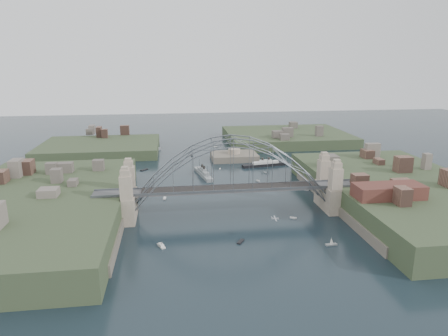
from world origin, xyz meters
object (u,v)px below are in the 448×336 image
(bridge, at_px, (232,176))
(naval_cruiser_far, at_px, (152,151))
(fort_island, at_px, (234,160))
(ocean_liner, at_px, (265,164))
(wharf_shed, at_px, (389,191))
(naval_cruiser_near, at_px, (203,173))

(bridge, bearing_deg, naval_cruiser_far, 107.15)
(fort_island, height_order, ocean_liner, fort_island)
(naval_cruiser_far, bearing_deg, bridge, -72.85)
(fort_island, relative_size, wharf_shed, 1.10)
(fort_island, xyz_separation_m, naval_cruiser_far, (-40.04, 20.89, 1.14))
(fort_island, bearing_deg, wharf_shed, -69.15)
(fort_island, xyz_separation_m, naval_cruiser_near, (-17.31, -26.39, 1.30))
(wharf_shed, bearing_deg, bridge, 162.35)
(fort_island, relative_size, naval_cruiser_far, 1.51)
(wharf_shed, distance_m, ocean_liner, 72.92)
(fort_island, bearing_deg, bridge, -99.73)
(ocean_liner, bearing_deg, bridge, -113.54)
(fort_island, height_order, naval_cruiser_far, fort_island)
(wharf_shed, bearing_deg, fort_island, 110.85)
(bridge, relative_size, naval_cruiser_near, 4.05)
(wharf_shed, xyz_separation_m, naval_cruiser_near, (-49.31, 57.61, -9.04))
(bridge, xyz_separation_m, fort_island, (12.00, 70.00, -12.66))
(bridge, height_order, wharf_shed, bridge)
(naval_cruiser_far, height_order, ocean_liner, ocean_liner)
(fort_island, bearing_deg, naval_cruiser_far, 152.44)
(bridge, distance_m, naval_cruiser_far, 95.82)
(naval_cruiser_far, distance_m, ocean_liner, 63.07)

